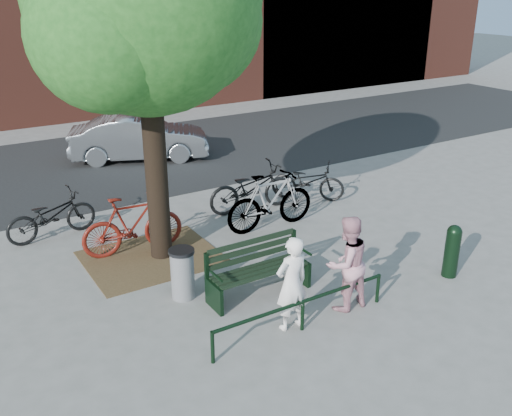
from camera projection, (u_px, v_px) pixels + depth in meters
ground at (259, 295)px, 9.46m from camera, size 90.00×90.00×0.00m
dirt_pit at (152, 257)px, 10.71m from camera, size 2.40×2.00×0.02m
road at (100, 164)px, 16.16m from camera, size 40.00×7.00×0.01m
park_bench at (257, 267)px, 9.35m from camera, size 1.74×0.54×0.97m
guard_railing at (303, 306)px, 8.37m from camera, size 3.06×0.06×0.51m
street_tree at (148, 9)px, 9.19m from camera, size 4.20×3.80×6.50m
person_left at (292, 284)px, 8.31m from camera, size 0.54×0.36×1.48m
person_right at (347, 263)px, 8.82m from camera, size 0.76×0.60×1.55m
bollard at (452, 249)px, 9.89m from camera, size 0.26×0.26×0.97m
litter_bin at (182, 273)px, 9.24m from camera, size 0.42×0.42×0.86m
bicycle_a at (51, 216)px, 11.40m from camera, size 1.87×0.85×0.95m
bicycle_b at (133, 224)px, 10.73m from camera, size 1.97×0.73×1.16m
bicycle_c at (252, 188)px, 12.74m from camera, size 2.10×0.90×1.07m
bicycle_d at (271, 201)px, 11.78m from camera, size 2.04×0.63×1.22m
bicycle_e at (308, 181)px, 13.42m from camera, size 1.66×1.62×0.90m
parked_car at (139, 138)px, 16.37m from camera, size 4.12×2.76×1.28m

